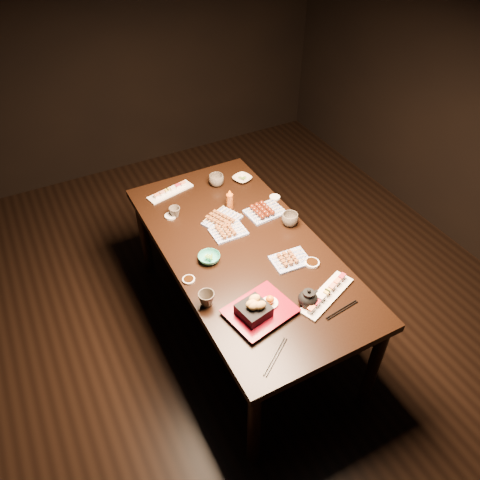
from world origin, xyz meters
name	(u,v)px	position (x,y,z in m)	size (l,w,h in m)	color
ground	(252,334)	(0.00, 0.00, 0.00)	(5.00, 5.00, 0.00)	black
dining_table	(244,289)	(-0.01, 0.10, 0.38)	(0.90, 1.80, 0.75)	black
sushi_platter_near	(327,293)	(0.19, -0.45, 0.77)	(0.38, 0.11, 0.05)	white
sushi_platter_far	(170,190)	(-0.20, 0.83, 0.77)	(0.33, 0.09, 0.04)	white
yakitori_plate_center	(228,229)	(-0.04, 0.26, 0.78)	(0.21, 0.15, 0.05)	#828EB6
yakitori_plate_right	(291,258)	(0.17, -0.13, 0.78)	(0.22, 0.16, 0.06)	#828EB6
yakitori_plate_left	(222,218)	(-0.02, 0.38, 0.78)	(0.23, 0.17, 0.06)	#828EB6
tsukune_plate	(265,209)	(0.26, 0.33, 0.78)	(0.24, 0.17, 0.06)	#828EB6
edamame_bowl_green	(209,258)	(-0.25, 0.09, 0.77)	(0.13, 0.13, 0.04)	teal
edamame_bowl_cream	(242,179)	(0.31, 0.72, 0.77)	(0.12, 0.12, 0.03)	beige
tempura_tray	(260,306)	(-0.18, -0.39, 0.81)	(0.34, 0.27, 0.12)	black
teacup_near_left	(207,299)	(-0.40, -0.20, 0.79)	(0.09, 0.09, 0.08)	#4E463C
teacup_mid_right	(290,219)	(0.34, 0.15, 0.79)	(0.10, 0.10, 0.08)	#4E463C
teacup_far_left	(175,212)	(-0.27, 0.57, 0.78)	(0.07, 0.07, 0.07)	#4E463C
teacup_far_right	(216,180)	(0.12, 0.76, 0.79)	(0.10, 0.10, 0.08)	#4E463C
teapot	(308,297)	(0.07, -0.45, 0.80)	(0.13, 0.13, 0.11)	black
condiment_bottle	(230,199)	(0.09, 0.49, 0.82)	(0.05, 0.05, 0.14)	brown
sauce_dish_west	(189,280)	(-0.42, 0.00, 0.76)	(0.07, 0.07, 0.01)	white
sauce_dish_east	(275,197)	(0.41, 0.44, 0.76)	(0.07, 0.07, 0.01)	white
sauce_dish_se	(312,263)	(0.27, -0.21, 0.76)	(0.09, 0.09, 0.02)	white
sauce_dish_nw	(170,216)	(-0.30, 0.58, 0.76)	(0.08, 0.08, 0.01)	white
chopsticks_near	(276,356)	(-0.25, -0.66, 0.75)	(0.24, 0.02, 0.01)	black
chopsticks_se	(342,310)	(0.21, -0.57, 0.75)	(0.22, 0.02, 0.01)	black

